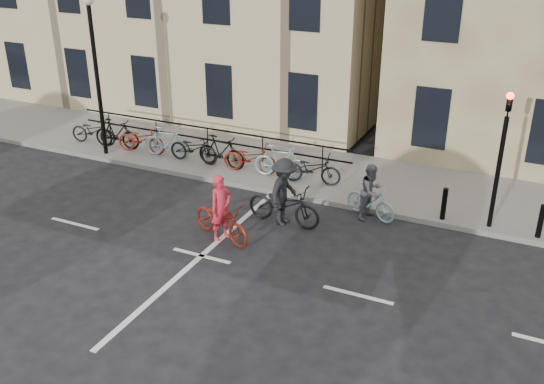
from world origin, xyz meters
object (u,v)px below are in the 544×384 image
at_px(traffic_light, 503,144).
at_px(cyclist_dark, 284,199).
at_px(cyclist_pink, 221,217).
at_px(cyclist_grey, 371,196).
at_px(lamp_post, 95,56).

xyz_separation_m(traffic_light, cyclist_dark, (-5.09, -1.89, -1.72)).
relative_size(cyclist_pink, cyclist_grey, 1.24).
xyz_separation_m(lamp_post, cyclist_pink, (6.51, -3.39, -2.88)).
bearing_deg(cyclist_grey, cyclist_dark, 144.62).
bearing_deg(cyclist_grey, cyclist_pink, 152.66).
xyz_separation_m(cyclist_pink, cyclist_dark, (1.11, 1.45, 0.13)).
relative_size(lamp_post, cyclist_pink, 2.53).
distance_m(traffic_light, lamp_post, 12.74).
distance_m(lamp_post, cyclist_grey, 10.05).
distance_m(cyclist_pink, cyclist_grey, 4.18).
bearing_deg(cyclist_grey, lamp_post, 107.16).
height_order(lamp_post, cyclist_pink, lamp_post).
distance_m(lamp_post, cyclist_pink, 7.88).
bearing_deg(traffic_light, cyclist_pink, -151.73).
distance_m(lamp_post, cyclist_dark, 8.32).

